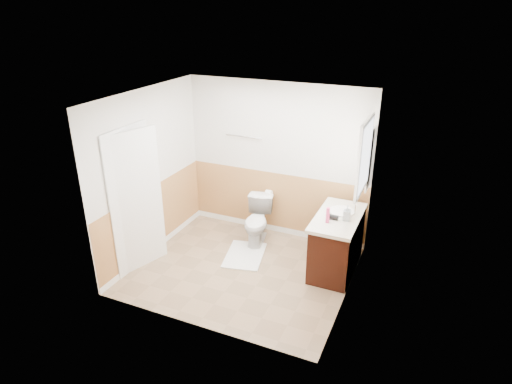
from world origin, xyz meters
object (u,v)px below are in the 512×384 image
at_px(toilet, 257,221).
at_px(vanity_cabinet, 337,244).
at_px(bath_mat, 245,255).
at_px(soap_dispenser, 347,213).
at_px(lotion_bottle, 328,215).

distance_m(toilet, vanity_cabinet, 1.38).
height_order(bath_mat, soap_dispenser, soap_dispenser).
bearing_deg(vanity_cabinet, bath_mat, -170.83).
bearing_deg(vanity_cabinet, soap_dispenser, -31.68).
distance_m(bath_mat, soap_dispenser, 1.75).
distance_m(lotion_bottle, soap_dispenser, 0.28).
xyz_separation_m(toilet, soap_dispenser, (1.47, -0.34, 0.59)).
xyz_separation_m(toilet, lotion_bottle, (1.25, -0.52, 0.60)).
relative_size(toilet, vanity_cabinet, 0.66).
bearing_deg(bath_mat, soap_dispenser, 5.59).
bearing_deg(toilet, vanity_cabinet, -23.69).
relative_size(vanity_cabinet, lotion_bottle, 5.00).
bearing_deg(bath_mat, lotion_bottle, -1.52).
height_order(bath_mat, lotion_bottle, lotion_bottle).
bearing_deg(bath_mat, toilet, 90.00).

